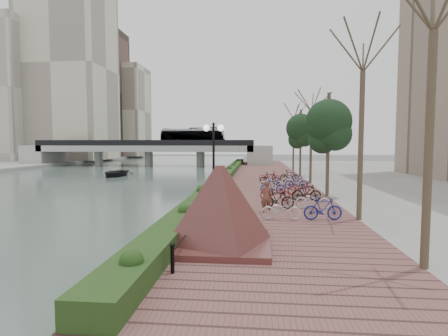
# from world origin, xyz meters

# --- Properties ---
(ground) EXTENTS (220.00, 220.00, 0.00)m
(ground) POSITION_xyz_m (0.00, 0.00, 0.00)
(ground) COLOR #59595B
(ground) RESTS_ON ground
(river_water) EXTENTS (30.00, 130.00, 0.02)m
(river_water) POSITION_xyz_m (-15.00, 25.00, 0.01)
(river_water) COLOR #4C5F58
(river_water) RESTS_ON ground
(promenade) EXTENTS (8.00, 75.00, 0.50)m
(promenade) POSITION_xyz_m (4.00, 17.50, 0.25)
(promenade) COLOR brown
(promenade) RESTS_ON ground
(hedge) EXTENTS (1.10, 56.00, 0.60)m
(hedge) POSITION_xyz_m (0.60, 20.00, 0.80)
(hedge) COLOR #1D3513
(hedge) RESTS_ON promenade
(chain_fence) EXTENTS (0.10, 14.10, 0.70)m
(chain_fence) POSITION_xyz_m (1.40, 2.00, 0.85)
(chain_fence) COLOR black
(chain_fence) RESTS_ON promenade
(granite_monument) EXTENTS (4.66, 4.66, 2.62)m
(granite_monument) POSITION_xyz_m (2.37, -2.58, 1.83)
(granite_monument) COLOR #4C2720
(granite_monument) RESTS_ON promenade
(lamppost) EXTENTS (1.02, 0.32, 4.33)m
(lamppost) POSITION_xyz_m (1.43, 3.31, 3.66)
(lamppost) COLOR black
(lamppost) RESTS_ON promenade
(motorcycle) EXTENTS (1.17, 1.76, 1.05)m
(motorcycle) POSITION_xyz_m (2.85, 0.16, 1.03)
(motorcycle) COLOR black
(motorcycle) RESTS_ON promenade
(pedestrian) EXTENTS (0.59, 0.41, 1.55)m
(pedestrian) POSITION_xyz_m (4.00, 3.25, 1.28)
(pedestrian) COLOR brown
(pedestrian) RESTS_ON promenade
(bicycle_parking) EXTENTS (2.40, 17.32, 1.00)m
(bicycle_parking) POSITION_xyz_m (5.49, 9.50, 0.97)
(bicycle_parking) COLOR silver
(bicycle_parking) RESTS_ON promenade
(street_trees) EXTENTS (3.20, 37.12, 6.80)m
(street_trees) POSITION_xyz_m (8.00, 12.68, 3.69)
(street_trees) COLOR #3E3424
(street_trees) RESTS_ON promenade
(bridge) EXTENTS (36.00, 10.77, 6.50)m
(bridge) POSITION_xyz_m (-13.40, 45.00, 3.37)
(bridge) COLOR #A4A5A0
(bridge) RESTS_ON ground
(boat) EXTENTS (3.56, 4.72, 0.92)m
(boat) POSITION_xyz_m (-12.82, 25.37, 0.48)
(boat) COLOR black
(boat) RESTS_ON river_water
(far_buildings) EXTENTS (35.00, 38.00, 38.00)m
(far_buildings) POSITION_xyz_m (-41.66, 65.91, 16.12)
(far_buildings) COLOR beige
(far_buildings) RESTS_ON far_bank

